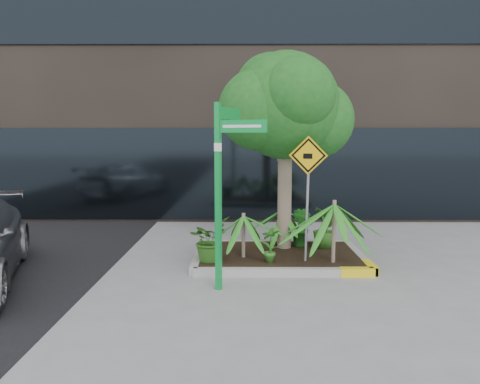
{
  "coord_description": "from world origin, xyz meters",
  "views": [
    {
      "loc": [
        -0.52,
        -8.83,
        2.46
      ],
      "look_at": [
        -0.58,
        0.2,
        1.39
      ],
      "focal_mm": 35.0,
      "sensor_mm": 36.0,
      "label": 1
    }
  ],
  "objects": [
    {
      "name": "street_sign_post",
      "position": [
        -0.83,
        -1.47,
        1.85
      ],
      "size": [
        0.82,
        1.1,
        2.99
      ],
      "rotation": [
        0.0,
        0.0,
        -0.42
      ],
      "color": "#0D973A",
      "rests_on": "ground"
    },
    {
      "name": "ground",
      "position": [
        0.0,
        0.0,
        0.0
      ],
      "size": [
        80.0,
        80.0,
        0.0
      ],
      "primitive_type": "plane",
      "color": "gray",
      "rests_on": "ground"
    },
    {
      "name": "shrub_c",
      "position": [
        -0.01,
        -0.42,
        0.49
      ],
      "size": [
        0.47,
        0.47,
        0.69
      ],
      "primitive_type": "imported",
      "rotation": [
        0.0,
        0.0,
        3.51
      ],
      "color": "#347725",
      "rests_on": "planter"
    },
    {
      "name": "tree",
      "position": [
        0.34,
        0.79,
        3.08
      ],
      "size": [
        2.81,
        2.49,
        4.21
      ],
      "color": "gray",
      "rests_on": "ground"
    },
    {
      "name": "palm_front",
      "position": [
        1.15,
        -0.39,
        1.23
      ],
      "size": [
        1.3,
        1.3,
        1.45
      ],
      "color": "gray",
      "rests_on": "ground"
    },
    {
      "name": "palm_left",
      "position": [
        -0.51,
        -0.03,
        0.95
      ],
      "size": [
        0.97,
        0.97,
        1.07
      ],
      "color": "gray",
      "rests_on": "ground"
    },
    {
      "name": "planter",
      "position": [
        0.23,
        0.27,
        0.1
      ],
      "size": [
        3.35,
        2.36,
        0.15
      ],
      "color": "#9E9E99",
      "rests_on": "ground"
    },
    {
      "name": "cattle_sign",
      "position": [
        0.68,
        -0.23,
        1.72
      ],
      "size": [
        0.69,
        0.34,
        2.32
      ],
      "rotation": [
        0.0,
        0.0,
        -0.27
      ],
      "color": "slate",
      "rests_on": "ground"
    },
    {
      "name": "shrub_a",
      "position": [
        -1.15,
        -0.33,
        0.56
      ],
      "size": [
        0.99,
        0.99,
        0.83
      ],
      "primitive_type": "imported",
      "rotation": [
        0.0,
        0.0,
        1.13
      ],
      "color": "#275518",
      "rests_on": "planter"
    },
    {
      "name": "palm_back",
      "position": [
        0.34,
        1.02,
        0.91
      ],
      "size": [
        0.92,
        0.92,
        1.02
      ],
      "color": "gray",
      "rests_on": "ground"
    },
    {
      "name": "shrub_b",
      "position": [
        1.18,
        0.76,
        0.57
      ],
      "size": [
        0.66,
        0.66,
        0.85
      ],
      "primitive_type": "imported",
      "rotation": [
        0.0,
        0.0,
        2.14
      ],
      "color": "#2D601C",
      "rests_on": "planter"
    },
    {
      "name": "shrub_d",
      "position": [
        0.72,
        0.86,
        0.57
      ],
      "size": [
        0.65,
        0.65,
        0.83
      ],
      "primitive_type": "imported",
      "rotation": [
        0.0,
        0.0,
        5.4
      ],
      "color": "#1B5919",
      "rests_on": "planter"
    }
  ]
}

